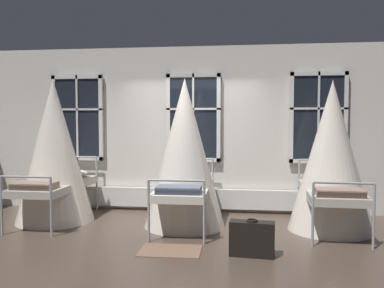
{
  "coord_description": "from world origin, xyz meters",
  "views": [
    {
      "loc": [
        0.97,
        -6.29,
        1.71
      ],
      "look_at": [
        0.11,
        0.26,
        1.33
      ],
      "focal_mm": 38.59,
      "sensor_mm": 36.0,
      "label": 1
    }
  ],
  "objects": [
    {
      "name": "window_bank",
      "position": [
        -0.0,
        1.31,
        0.96
      ],
      "size": [
        5.52,
        0.1,
        2.5
      ],
      "color": "black",
      "rests_on": "ground"
    },
    {
      "name": "cot_first",
      "position": [
        -2.24,
        0.3,
        1.17
      ],
      "size": [
        1.3,
        1.9,
        2.41
      ],
      "rotation": [
        0.0,
        0.0,
        1.57
      ],
      "color": "#9EA3A8",
      "rests_on": "ground"
    },
    {
      "name": "cot_second",
      "position": [
        0.0,
        0.22,
        1.16
      ],
      "size": [
        1.3,
        1.92,
        2.38
      ],
      "rotation": [
        0.0,
        0.0,
        1.59
      ],
      "color": "#9EA3A8",
      "rests_on": "ground"
    },
    {
      "name": "back_wall_with_windows",
      "position": [
        0.0,
        1.43,
        1.54
      ],
      "size": [
        9.19,
        0.1,
        3.08
      ],
      "primitive_type": "cube",
      "color": "silver",
      "rests_on": "ground"
    },
    {
      "name": "rug_second",
      "position": [
        0.0,
        -1.06,
        0.01
      ],
      "size": [
        0.82,
        0.59,
        0.01
      ],
      "primitive_type": "cube",
      "rotation": [
        0.0,
        0.0,
        0.03
      ],
      "color": "brown",
      "rests_on": "ground"
    },
    {
      "name": "suitcase_dark",
      "position": [
        1.06,
        -1.13,
        0.22
      ],
      "size": [
        0.58,
        0.26,
        0.47
      ],
      "rotation": [
        0.0,
        0.0,
        -0.1
      ],
      "color": "black",
      "rests_on": "ground"
    },
    {
      "name": "ground",
      "position": [
        0.0,
        0.0,
        0.0
      ],
      "size": [
        20.97,
        20.97,
        0.0
      ],
      "primitive_type": "plane",
      "color": "#4C3D33"
    },
    {
      "name": "cot_third",
      "position": [
        2.29,
        0.28,
        1.14
      ],
      "size": [
        1.3,
        1.92,
        2.33
      ],
      "rotation": [
        0.0,
        0.0,
        1.54
      ],
      "color": "#9EA3A8",
      "rests_on": "ground"
    }
  ]
}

